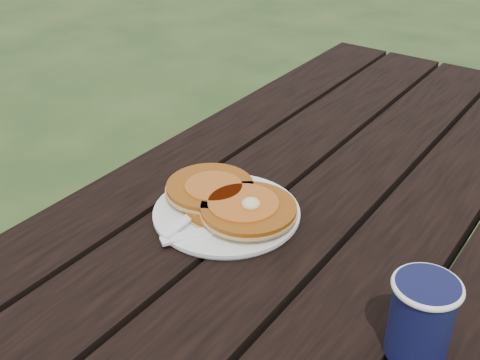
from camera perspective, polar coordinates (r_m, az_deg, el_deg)
The scene contains 5 objects.
plate at distance 0.99m, azimuth -1.28°, elevation -3.19°, with size 0.23×0.23×0.01m, color white.
pancake_stack at distance 0.98m, azimuth -0.97°, elevation -1.93°, with size 0.24×0.17×0.04m.
knife at distance 0.94m, azimuth -2.20°, elevation -4.67°, with size 0.02×0.18×0.01m, color white.
fork at distance 0.95m, azimuth -5.10°, elevation -3.75°, with size 0.03×0.16×0.01m, color white, non-canonical shape.
coffee_cup at distance 0.75m, azimuth 16.86°, elevation -12.11°, with size 0.08×0.08×0.11m.
Camera 1 is at (0.38, -0.69, 1.31)m, focal length 45.00 mm.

